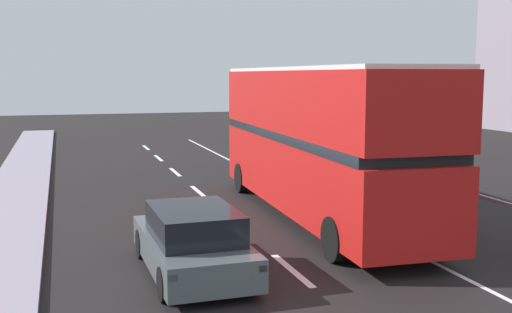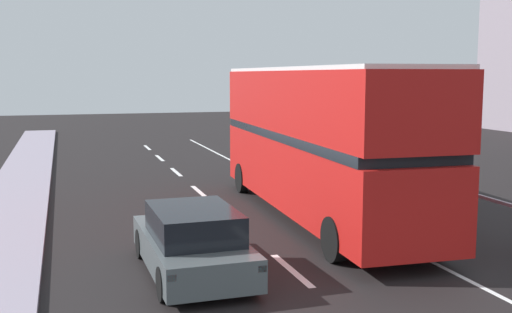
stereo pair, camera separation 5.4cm
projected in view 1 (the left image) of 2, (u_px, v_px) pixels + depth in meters
name	position (u px, v px, depth m)	size (l,w,h in m)	color
lane_paint_markings	(318.00, 229.00, 16.39)	(3.26, 46.00, 0.01)	silver
bridge_side_railing	(425.00, 186.00, 17.74)	(0.10, 42.00, 1.10)	#958B9C
double_decker_bus_red	(318.00, 138.00, 17.51)	(2.93, 11.48, 4.24)	red
hatchback_car_near	(193.00, 242.00, 12.65)	(1.91, 4.27, 1.40)	#4B5356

